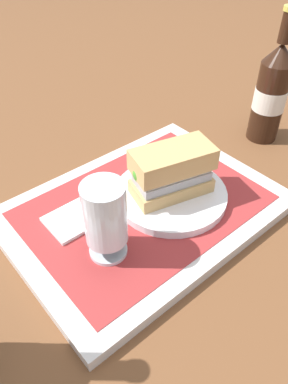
% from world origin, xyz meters
% --- Properties ---
extents(ground_plane, '(3.00, 3.00, 0.00)m').
position_xyz_m(ground_plane, '(0.00, 0.00, 0.00)').
color(ground_plane, brown).
extents(tray, '(0.44, 0.32, 0.02)m').
position_xyz_m(tray, '(0.00, 0.00, 0.01)').
color(tray, silver).
rests_on(tray, ground_plane).
extents(placemat, '(0.38, 0.27, 0.00)m').
position_xyz_m(placemat, '(0.00, 0.00, 0.02)').
color(placemat, '#9E2D2D').
rests_on(placemat, tray).
extents(plate, '(0.19, 0.19, 0.01)m').
position_xyz_m(plate, '(-0.05, 0.01, 0.03)').
color(plate, white).
rests_on(plate, placemat).
extents(sandwich, '(0.14, 0.10, 0.08)m').
position_xyz_m(sandwich, '(-0.04, 0.01, 0.08)').
color(sandwich, tan).
rests_on(sandwich, plate).
extents(beer_glass, '(0.06, 0.06, 0.12)m').
position_xyz_m(beer_glass, '(0.10, 0.04, 0.09)').
color(beer_glass, silver).
rests_on(beer_glass, placemat).
extents(napkin_folded, '(0.09, 0.07, 0.01)m').
position_xyz_m(napkin_folded, '(0.11, -0.05, 0.02)').
color(napkin_folded, white).
rests_on(napkin_folded, placemat).
extents(second_bottle, '(0.07, 0.07, 0.27)m').
position_xyz_m(second_bottle, '(-0.35, -0.02, 0.10)').
color(second_bottle, black).
rests_on(second_bottle, ground_plane).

